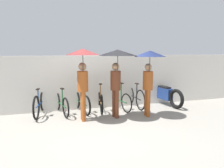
{
  "coord_description": "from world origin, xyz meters",
  "views": [
    {
      "loc": [
        -1.49,
        -5.65,
        2.09
      ],
      "look_at": [
        0.62,
        1.15,
        1.0
      ],
      "focal_mm": 35.0,
      "sensor_mm": 36.0,
      "label": 1
    }
  ],
  "objects_px": {
    "pedestrian_leading": "(83,65)",
    "motorcycle": "(164,94)",
    "parked_bicycle_3": "(100,100)",
    "pedestrian_center": "(117,63)",
    "parked_bicycle_0": "(40,103)",
    "parked_bicycle_2": "(81,102)",
    "parked_bicycle_1": "(61,103)",
    "parked_bicycle_5": "(135,97)",
    "pedestrian_trailing": "(149,66)",
    "parked_bicycle_4": "(118,99)"
  },
  "relations": [
    {
      "from": "parked_bicycle_3",
      "to": "pedestrian_center",
      "type": "distance_m",
      "value": 1.76
    },
    {
      "from": "parked_bicycle_0",
      "to": "parked_bicycle_3",
      "type": "relative_size",
      "value": 0.99
    },
    {
      "from": "parked_bicycle_2",
      "to": "parked_bicycle_4",
      "type": "bearing_deg",
      "value": -101.75
    },
    {
      "from": "parked_bicycle_1",
      "to": "pedestrian_center",
      "type": "height_order",
      "value": "pedestrian_center"
    },
    {
      "from": "pedestrian_leading",
      "to": "motorcycle",
      "type": "height_order",
      "value": "pedestrian_leading"
    },
    {
      "from": "parked_bicycle_5",
      "to": "pedestrian_trailing",
      "type": "bearing_deg",
      "value": 175.19
    },
    {
      "from": "pedestrian_leading",
      "to": "parked_bicycle_1",
      "type": "bearing_deg",
      "value": -58.9
    },
    {
      "from": "parked_bicycle_4",
      "to": "motorcycle",
      "type": "distance_m",
      "value": 1.92
    },
    {
      "from": "motorcycle",
      "to": "parked_bicycle_5",
      "type": "bearing_deg",
      "value": 82.56
    },
    {
      "from": "parked_bicycle_3",
      "to": "pedestrian_trailing",
      "type": "distance_m",
      "value": 2.18
    },
    {
      "from": "parked_bicycle_3",
      "to": "pedestrian_center",
      "type": "height_order",
      "value": "pedestrian_center"
    },
    {
      "from": "parked_bicycle_2",
      "to": "pedestrian_center",
      "type": "relative_size",
      "value": 0.79
    },
    {
      "from": "parked_bicycle_0",
      "to": "parked_bicycle_2",
      "type": "bearing_deg",
      "value": -79.56
    },
    {
      "from": "parked_bicycle_5",
      "to": "pedestrian_leading",
      "type": "height_order",
      "value": "pedestrian_leading"
    },
    {
      "from": "parked_bicycle_2",
      "to": "parked_bicycle_3",
      "type": "relative_size",
      "value": 0.95
    },
    {
      "from": "parked_bicycle_1",
      "to": "pedestrian_trailing",
      "type": "height_order",
      "value": "pedestrian_trailing"
    },
    {
      "from": "parked_bicycle_5",
      "to": "pedestrian_trailing",
      "type": "distance_m",
      "value": 1.79
    },
    {
      "from": "pedestrian_leading",
      "to": "pedestrian_trailing",
      "type": "distance_m",
      "value": 2.04
    },
    {
      "from": "parked_bicycle_4",
      "to": "motorcycle",
      "type": "bearing_deg",
      "value": -98.55
    },
    {
      "from": "parked_bicycle_3",
      "to": "pedestrian_leading",
      "type": "height_order",
      "value": "pedestrian_leading"
    },
    {
      "from": "parked_bicycle_2",
      "to": "parked_bicycle_4",
      "type": "height_order",
      "value": "parked_bicycle_4"
    },
    {
      "from": "parked_bicycle_0",
      "to": "pedestrian_leading",
      "type": "bearing_deg",
      "value": -119.01
    },
    {
      "from": "pedestrian_center",
      "to": "parked_bicycle_2",
      "type": "bearing_deg",
      "value": -56.72
    },
    {
      "from": "parked_bicycle_2",
      "to": "pedestrian_leading",
      "type": "bearing_deg",
      "value": 164.26
    },
    {
      "from": "pedestrian_trailing",
      "to": "motorcycle",
      "type": "xyz_separation_m",
      "value": [
        1.33,
        1.28,
        -1.22
      ]
    },
    {
      "from": "parked_bicycle_0",
      "to": "pedestrian_leading",
      "type": "distance_m",
      "value": 2.09
    },
    {
      "from": "parked_bicycle_4",
      "to": "pedestrian_trailing",
      "type": "xyz_separation_m",
      "value": [
        0.59,
        -1.19,
        1.27
      ]
    },
    {
      "from": "parked_bicycle_3",
      "to": "motorcycle",
      "type": "xyz_separation_m",
      "value": [
        2.59,
        0.04,
        0.05
      ]
    },
    {
      "from": "parked_bicycle_1",
      "to": "parked_bicycle_3",
      "type": "bearing_deg",
      "value": -98.25
    },
    {
      "from": "parked_bicycle_3",
      "to": "pedestrian_trailing",
      "type": "xyz_separation_m",
      "value": [
        1.26,
        -1.24,
        1.27
      ]
    },
    {
      "from": "parked_bicycle_3",
      "to": "parked_bicycle_5",
      "type": "distance_m",
      "value": 1.35
    },
    {
      "from": "motorcycle",
      "to": "parked_bicycle_1",
      "type": "bearing_deg",
      "value": 84.0
    },
    {
      "from": "pedestrian_leading",
      "to": "motorcycle",
      "type": "xyz_separation_m",
      "value": [
        3.36,
        1.11,
        -1.27
      ]
    },
    {
      "from": "parked_bicycle_5",
      "to": "pedestrian_leading",
      "type": "bearing_deg",
      "value": 116.65
    },
    {
      "from": "parked_bicycle_1",
      "to": "motorcycle",
      "type": "relative_size",
      "value": 0.79
    },
    {
      "from": "parked_bicycle_0",
      "to": "pedestrian_center",
      "type": "xyz_separation_m",
      "value": [
        2.29,
        -1.08,
        1.34
      ]
    },
    {
      "from": "pedestrian_trailing",
      "to": "pedestrian_leading",
      "type": "bearing_deg",
      "value": 3.68
    },
    {
      "from": "parked_bicycle_4",
      "to": "motorcycle",
      "type": "xyz_separation_m",
      "value": [
        1.92,
        0.09,
        0.04
      ]
    },
    {
      "from": "parked_bicycle_4",
      "to": "parked_bicycle_1",
      "type": "bearing_deg",
      "value": 79.13
    },
    {
      "from": "parked_bicycle_0",
      "to": "parked_bicycle_4",
      "type": "xyz_separation_m",
      "value": [
        2.7,
        -0.05,
        -0.02
      ]
    },
    {
      "from": "pedestrian_leading",
      "to": "pedestrian_center",
      "type": "distance_m",
      "value": 1.04
    },
    {
      "from": "parked_bicycle_3",
      "to": "pedestrian_leading",
      "type": "distance_m",
      "value": 1.86
    },
    {
      "from": "pedestrian_center",
      "to": "motorcycle",
      "type": "distance_m",
      "value": 2.9
    },
    {
      "from": "pedestrian_center",
      "to": "motorcycle",
      "type": "bearing_deg",
      "value": -162.65
    },
    {
      "from": "parked_bicycle_1",
      "to": "parked_bicycle_4",
      "type": "xyz_separation_m",
      "value": [
        2.02,
        0.02,
        0.01
      ]
    },
    {
      "from": "parked_bicycle_4",
      "to": "pedestrian_leading",
      "type": "bearing_deg",
      "value": 113.98
    },
    {
      "from": "parked_bicycle_3",
      "to": "motorcycle",
      "type": "bearing_deg",
      "value": -80.06
    },
    {
      "from": "parked_bicycle_3",
      "to": "pedestrian_leading",
      "type": "relative_size",
      "value": 0.81
    },
    {
      "from": "parked_bicycle_5",
      "to": "pedestrian_trailing",
      "type": "xyz_separation_m",
      "value": [
        -0.09,
        -1.28,
        1.24
      ]
    },
    {
      "from": "parked_bicycle_0",
      "to": "motorcycle",
      "type": "xyz_separation_m",
      "value": [
        4.61,
        0.04,
        0.02
      ]
    }
  ]
}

